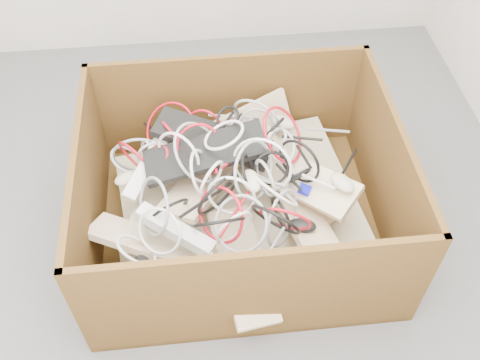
{
  "coord_description": "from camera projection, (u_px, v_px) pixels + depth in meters",
  "views": [
    {
      "loc": [
        0.03,
        -1.35,
        1.98
      ],
      "look_at": [
        0.18,
        0.09,
        0.3
      ],
      "focal_mm": 41.02,
      "sensor_mm": 36.0,
      "label": 1
    }
  ],
  "objects": [
    {
      "name": "mice_scatter",
      "position": [
        227.0,
        190.0,
        2.11
      ],
      "size": [
        0.94,
        0.76,
        0.23
      ],
      "color": "#BBB096",
      "rests_on": "keyboard_pile"
    },
    {
      "name": "ground",
      "position": [
        201.0,
        244.0,
        2.37
      ],
      "size": [
        3.0,
        3.0,
        0.0
      ],
      "primitive_type": "plane",
      "color": "#545356",
      "rests_on": "ground"
    },
    {
      "name": "vga_plug",
      "position": [
        304.0,
        190.0,
        2.13
      ],
      "size": [
        0.06,
        0.06,
        0.03
      ],
      "primitive_type": "cube",
      "rotation": [
        0.09,
        0.14,
        -0.51
      ],
      "color": "#0C10C2",
      "rests_on": "keyboard_pile"
    },
    {
      "name": "cable_tangle",
      "position": [
        219.0,
        171.0,
        2.11
      ],
      "size": [
        1.08,
        0.88,
        0.48
      ],
      "color": "silver",
      "rests_on": "keyboard_pile"
    },
    {
      "name": "cardboard_box",
      "position": [
        236.0,
        208.0,
        2.32
      ],
      "size": [
        1.23,
        1.03,
        0.57
      ],
      "color": "#3A230E",
      "rests_on": "ground"
    },
    {
      "name": "power_strip_left",
      "position": [
        148.0,
        165.0,
        2.17
      ],
      "size": [
        0.21,
        0.3,
        0.13
      ],
      "primitive_type": "cube",
      "rotation": [
        0.14,
        -0.26,
        1.04
      ],
      "color": "silver",
      "rests_on": "keyboard_pile"
    },
    {
      "name": "power_strip_right",
      "position": [
        175.0,
        230.0,
        1.99
      ],
      "size": [
        0.3,
        0.22,
        0.1
      ],
      "primitive_type": "cube",
      "rotation": [
        -0.1,
        0.17,
        -0.59
      ],
      "color": "silver",
      "rests_on": "keyboard_pile"
    },
    {
      "name": "keyboard_pile",
      "position": [
        237.0,
        184.0,
        2.22
      ],
      "size": [
        1.08,
        1.04,
        0.39
      ],
      "color": "beige",
      "rests_on": "cardboard_box"
    }
  ]
}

